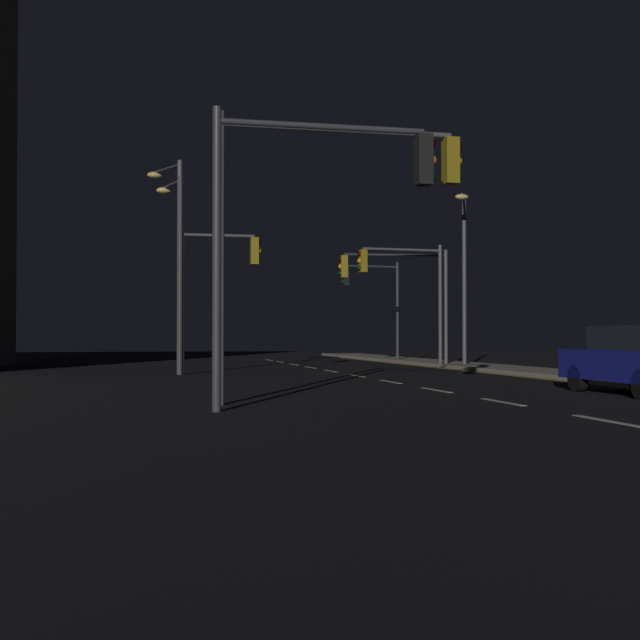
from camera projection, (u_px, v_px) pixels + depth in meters
name	position (u px, v px, depth m)	size (l,w,h in m)	color
ground_plane	(429.00, 389.00, 22.01)	(112.00, 112.00, 0.00)	black
lane_markings_center	(390.00, 382.00, 25.43)	(0.14, 50.00, 0.01)	silver
lane_edge_line	(530.00, 378.00, 27.95)	(0.14, 53.00, 0.01)	gold
traffic_light_mid_right	(397.00, 282.00, 37.96)	(4.85, 0.55, 4.98)	#4C4C51
traffic_light_far_center	(217.00, 273.00, 30.65)	(2.86, 0.34, 5.13)	#38383D
traffic_light_near_right	(373.00, 291.00, 44.79)	(3.18, 0.57, 5.02)	#2D3033
traffic_light_overhead_east	(315.00, 199.00, 15.82)	(4.18, 0.34, 5.40)	#38383D
traffic_light_far_right	(404.00, 279.00, 37.21)	(3.85, 0.55, 5.13)	#4C4C51
traffic_light_near_left	(328.00, 199.00, 17.42)	(5.08, 0.34, 5.72)	#4C4C51
street_lamp_far_end	(175.00, 246.00, 30.57)	(1.19, 1.91, 7.45)	#4C4C51
street_lamp_across_street	(464.00, 263.00, 36.78)	(1.21, 2.18, 7.06)	#4C4C51
street_lamp_mid_block	(177.00, 255.00, 30.56)	(0.88, 1.86, 6.89)	#38383D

